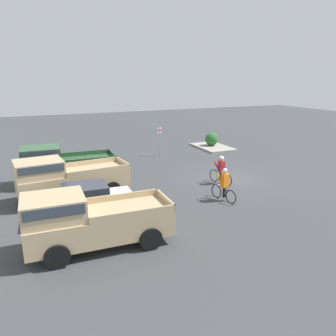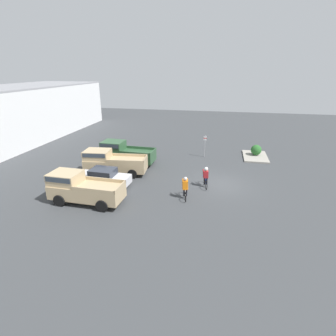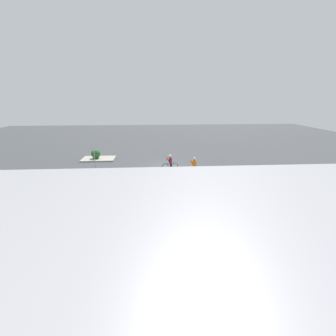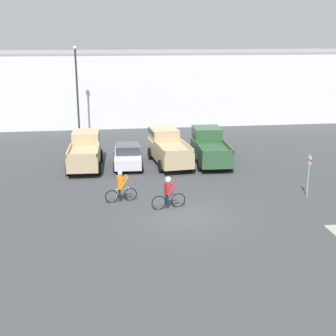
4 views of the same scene
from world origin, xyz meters
name	(u,v)px [view 4 (image 4 of 4)]	position (x,y,z in m)	size (l,w,h in m)	color
ground_plane	(186,216)	(0.00, 0.00, 0.00)	(80.00, 80.00, 0.00)	#383A3D
warehouse_building	(140,86)	(0.00, 27.24, 3.41)	(49.59, 10.49, 6.83)	silver
pickup_truck_0	(85,150)	(-5.09, 9.62, 1.12)	(2.28, 5.25, 2.16)	tan
sedan_0	(128,155)	(-2.31, 9.22, 0.75)	(2.03, 4.32, 1.50)	silver
pickup_truck_1	(168,147)	(0.45, 9.71, 1.13)	(2.58, 5.65, 2.17)	tan
pickup_truck_2	(209,146)	(3.31, 9.58, 1.14)	(2.39, 5.31, 2.21)	#2D5133
cyclist_0	(168,192)	(-0.69, 1.15, 0.87)	(1.79, 0.54, 1.70)	black
cyclist_1	(120,186)	(-3.04, 2.47, 0.85)	(1.70, 0.54, 1.71)	black
fire_lane_sign	(309,171)	(7.00, 1.81, 1.44)	(0.06, 0.30, 2.39)	#9E9EA3
lamppost	(77,85)	(-5.94, 19.15, 4.39)	(0.36, 0.36, 7.59)	#2D2823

